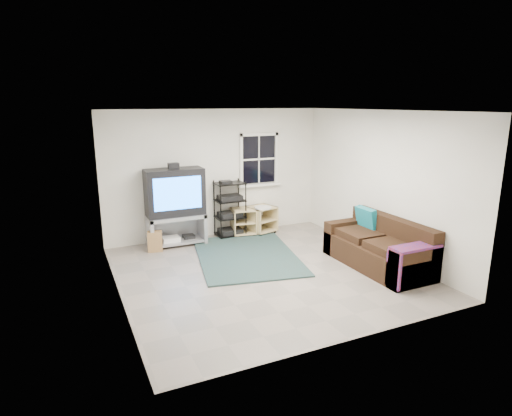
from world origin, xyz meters
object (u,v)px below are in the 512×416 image
av_rack (230,212)px  sofa (379,248)px  tv_unit (175,201)px  side_table_left (243,220)px  side_table_right (261,217)px

av_rack → sofa: 3.13m
tv_unit → sofa: 3.87m
tv_unit → av_rack: bearing=3.1°
side_table_left → side_table_right: side_table_right is taller
av_rack → sofa: av_rack is taller
sofa → av_rack: bearing=122.4°
side_table_right → tv_unit: bearing=-178.7°
side_table_left → sofa: (1.39, -2.65, 0.02)m
tv_unit → av_rack: tv_unit is taller
side_table_right → sofa: sofa is taller
av_rack → side_table_right: av_rack is taller
av_rack → sofa: (1.68, -2.64, -0.19)m
tv_unit → side_table_right: tv_unit is taller
av_rack → tv_unit: bearing=-176.9°
tv_unit → side_table_left: size_ratio=2.87×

